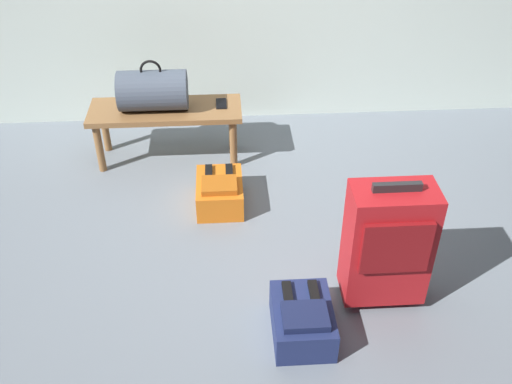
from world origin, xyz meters
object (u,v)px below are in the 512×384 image
(cell_phone, at_px, (221,104))
(backpack_navy, at_px, (302,320))
(bench, at_px, (166,116))
(backpack_orange, at_px, (220,192))
(duffel_bag_slate, at_px, (153,90))
(suitcase_upright_red, at_px, (388,243))

(cell_phone, bearing_deg, backpack_navy, -78.08)
(bench, distance_m, backpack_orange, 0.69)
(duffel_bag_slate, relative_size, suitcase_upright_red, 0.62)
(cell_phone, xyz_separation_m, suitcase_upright_red, (0.77, -1.43, -0.02))
(bench, bearing_deg, suitcase_upright_red, -50.85)
(bench, bearing_deg, backpack_orange, -58.67)
(duffel_bag_slate, height_order, cell_phone, duffel_bag_slate)
(duffel_bag_slate, height_order, backpack_navy, duffel_bag_slate)
(cell_phone, distance_m, backpack_navy, 1.70)
(bench, relative_size, backpack_orange, 2.63)
(bench, height_order, duffel_bag_slate, duffel_bag_slate)
(backpack_navy, bearing_deg, cell_phone, 101.92)
(duffel_bag_slate, bearing_deg, cell_phone, 4.25)
(bench, bearing_deg, cell_phone, 5.01)
(backpack_orange, bearing_deg, backpack_navy, -70.30)
(suitcase_upright_red, xyz_separation_m, backpack_navy, (-0.42, -0.21, -0.27))
(cell_phone, height_order, suitcase_upright_red, suitcase_upright_red)
(suitcase_upright_red, relative_size, backpack_navy, 1.87)
(bench, distance_m, backpack_navy, 1.77)
(suitcase_upright_red, relative_size, backpack_orange, 1.87)
(bench, distance_m, suitcase_upright_red, 1.80)
(bench, bearing_deg, duffel_bag_slate, 180.00)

